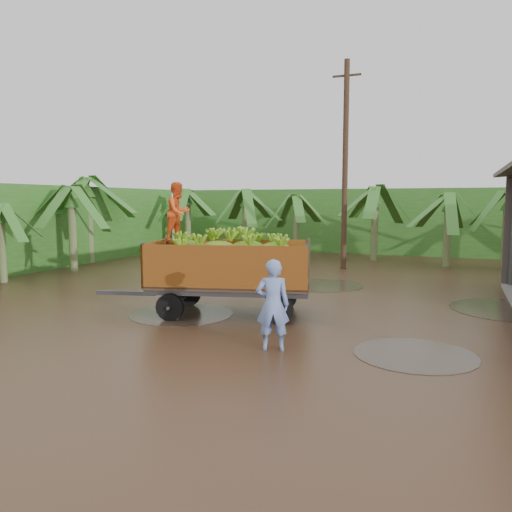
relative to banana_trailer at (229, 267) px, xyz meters
The scene contains 7 objects.
ground 2.82m from the banana_trailer, 40.46° to the left, with size 100.00×100.00×0.00m, color black.
hedge_north 17.65m from the banana_trailer, 90.25° to the left, with size 22.00×3.00×3.60m, color #2D661E.
hedge_west 13.34m from the banana_trailer, 154.96° to the left, with size 3.00×18.00×3.60m, color #2D661E.
banana_trailer is the anchor object (origin of this frame).
man_blue 3.28m from the banana_trailer, 49.69° to the right, with size 0.66×0.43×1.81m, color #728CD1.
utility_pole 10.36m from the banana_trailer, 84.65° to the left, with size 1.20×0.24×8.79m.
banana_plants 9.14m from the banana_trailer, 118.21° to the left, with size 25.21×20.41×4.30m.
Camera 1 is at (3.45, -13.17, 2.93)m, focal length 35.00 mm.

